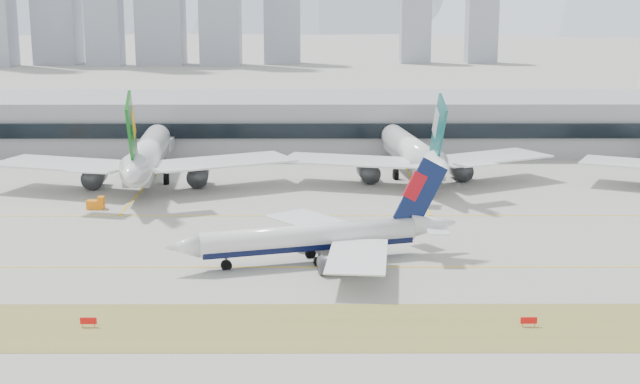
{
  "coord_description": "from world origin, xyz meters",
  "views": [
    {
      "loc": [
        -1.22,
        -143.45,
        42.45
      ],
      "look_at": [
        -0.82,
        18.0,
        7.5
      ],
      "focal_mm": 50.0,
      "sensor_mm": 36.0,
      "label": 1
    }
  ],
  "objects_px": {
    "taxiing_airliner": "(319,238)",
    "terminal": "(322,122)",
    "widebody_cathay": "(414,154)",
    "widebody_eva": "(147,157)"
  },
  "relations": [
    {
      "from": "taxiing_airliner",
      "to": "widebody_eva",
      "type": "relative_size",
      "value": 0.7
    },
    {
      "from": "taxiing_airliner",
      "to": "widebody_cathay",
      "type": "bearing_deg",
      "value": -124.98
    },
    {
      "from": "widebody_eva",
      "to": "terminal",
      "type": "height_order",
      "value": "widebody_eva"
    },
    {
      "from": "widebody_cathay",
      "to": "taxiing_airliner",
      "type": "bearing_deg",
      "value": 155.04
    },
    {
      "from": "taxiing_airliner",
      "to": "terminal",
      "type": "height_order",
      "value": "taxiing_airliner"
    },
    {
      "from": "taxiing_airliner",
      "to": "widebody_cathay",
      "type": "height_order",
      "value": "widebody_cathay"
    },
    {
      "from": "widebody_eva",
      "to": "terminal",
      "type": "bearing_deg",
      "value": -41.5
    },
    {
      "from": "widebody_eva",
      "to": "widebody_cathay",
      "type": "xyz_separation_m",
      "value": [
        62.76,
        6.5,
        -0.38
      ]
    },
    {
      "from": "taxiing_airliner",
      "to": "terminal",
      "type": "relative_size",
      "value": 0.17
    },
    {
      "from": "taxiing_airliner",
      "to": "widebody_eva",
      "type": "height_order",
      "value": "widebody_eva"
    }
  ]
}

